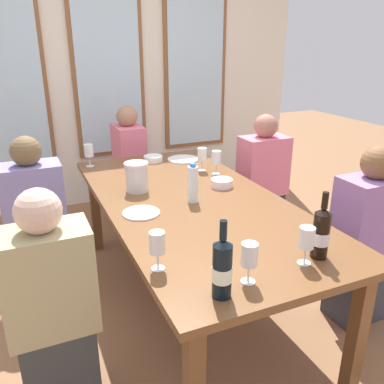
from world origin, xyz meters
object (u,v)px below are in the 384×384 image
tasting_bowl_1 (133,170)px  seated_person_2 (37,223)px  tasting_bowl_0 (153,159)px  dining_table (192,209)px  wine_glass_0 (157,244)px  water_bottle (193,184)px  seated_person_0 (53,313)px  white_plate_1 (183,159)px  wine_bottle_0 (321,233)px  wine_glass_5 (202,155)px  wine_glass_2 (306,239)px  tasting_bowl_2 (222,183)px  wine_glass_1 (89,151)px  wine_bottle_1 (222,268)px  seated_person_1 (365,241)px  wine_glass_4 (249,256)px  seated_person_3 (262,184)px  wine_glass_3 (216,158)px  metal_pitcher (137,177)px  white_plate_0 (141,213)px

tasting_bowl_1 → seated_person_2: seated_person_2 is taller
tasting_bowl_1 → tasting_bowl_0: bearing=45.3°
dining_table → seated_person_2: (-0.89, 0.51, -0.15)m
wine_glass_0 → seated_person_2: seated_person_2 is taller
water_bottle → seated_person_0: (-0.88, -0.46, -0.33)m
white_plate_1 → seated_person_2: bearing=-165.1°
wine_bottle_0 → wine_glass_5: wine_bottle_0 is taller
wine_glass_2 → tasting_bowl_0: bearing=93.1°
white_plate_1 → tasting_bowl_2: bearing=-91.2°
tasting_bowl_0 → wine_glass_1: (-0.49, 0.07, 0.10)m
tasting_bowl_2 → wine_glass_5: wine_glass_5 is taller
wine_bottle_0 → tasting_bowl_0: bearing=96.3°
wine_bottle_1 → seated_person_1: 1.29m
dining_table → water_bottle: water_bottle is taller
wine_glass_4 → seated_person_3: (1.04, 1.47, -0.33)m
wine_bottle_0 → wine_bottle_1: bearing=-171.0°
dining_table → wine_glass_1: (-0.44, 0.94, 0.19)m
wine_glass_3 → seated_person_0: 1.57m
metal_pitcher → seated_person_0: (-0.63, -0.78, -0.31)m
seated_person_1 → wine_glass_1: bearing=131.6°
metal_pitcher → tasting_bowl_2: (0.54, -0.15, -0.07)m
tasting_bowl_0 → tasting_bowl_2: (0.23, -0.75, 0.00)m
white_plate_1 → wine_glass_2: (-0.14, -1.71, 0.11)m
wine_glass_2 → white_plate_1: bearing=85.2°
white_plate_0 → tasting_bowl_2: tasting_bowl_2 is taller
tasting_bowl_1 → seated_person_3: 1.10m
wine_glass_5 → seated_person_0: seated_person_0 is taller
tasting_bowl_2 → wine_glass_1: bearing=131.1°
dining_table → white_plate_1: white_plate_1 is taller
tasting_bowl_1 → wine_glass_0: bearing=-101.6°
wine_bottle_1 → wine_glass_2: size_ratio=1.81×
wine_glass_3 → white_plate_0: bearing=-146.7°
wine_bottle_1 → tasting_bowl_2: size_ratio=2.17×
wine_glass_4 → tasting_bowl_1: bearing=91.1°
tasting_bowl_2 → seated_person_3: size_ratio=0.13×
metal_pitcher → tasting_bowl_0: (0.31, 0.60, -0.07)m
wine_glass_2 → seated_person_3: size_ratio=0.16×
white_plate_0 → tasting_bowl_2: (0.62, 0.21, 0.02)m
water_bottle → wine_glass_4: 0.89m
wine_glass_2 → wine_glass_5: 1.39m
wine_bottle_1 → water_bottle: size_ratio=1.31×
tasting_bowl_0 → wine_glass_5: bearing=-56.0°
white_plate_1 → wine_glass_5: bearing=-87.3°
wine_glass_0 → wine_bottle_1: bearing=-60.6°
dining_table → seated_person_2: bearing=150.3°
metal_pitcher → seated_person_2: size_ratio=0.17×
dining_table → seated_person_3: seated_person_3 is taller
metal_pitcher → wine_bottle_0: (0.50, -1.14, 0.02)m
metal_pitcher → wine_glass_1: size_ratio=1.09×
white_plate_0 → seated_person_2: size_ratio=0.19×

